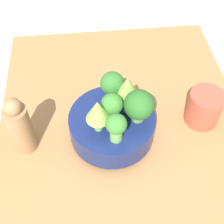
# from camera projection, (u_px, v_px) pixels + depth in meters

# --- Properties ---
(ground_plane) EXTENTS (6.00, 6.00, 0.00)m
(ground_plane) POSITION_uv_depth(u_px,v_px,m) (123.00, 133.00, 0.84)
(ground_plane) COLOR silver
(table) EXTENTS (0.82, 0.65, 0.04)m
(table) POSITION_uv_depth(u_px,v_px,m) (123.00, 129.00, 0.83)
(table) COLOR #9E7042
(table) RESTS_ON ground_plane
(bowl) EXTENTS (0.21, 0.21, 0.08)m
(bowl) POSITION_uv_depth(u_px,v_px,m) (112.00, 126.00, 0.76)
(bowl) COLOR navy
(bowl) RESTS_ON table
(broccoli_floret_right) EXTENTS (0.06, 0.06, 0.08)m
(broccoli_floret_right) POSITION_uv_depth(u_px,v_px,m) (112.00, 84.00, 0.74)
(broccoli_floret_right) COLOR #609347
(broccoli_floret_right) RESTS_ON bowl
(romanesco_piece_far) EXTENTS (0.05, 0.05, 0.09)m
(romanesco_piece_far) POSITION_uv_depth(u_px,v_px,m) (98.00, 112.00, 0.67)
(romanesco_piece_far) COLOR #6BA34C
(romanesco_piece_far) RESTS_ON bowl
(broccoli_floret_left) EXTENTS (0.05, 0.05, 0.08)m
(broccoli_floret_left) POSITION_uv_depth(u_px,v_px,m) (116.00, 126.00, 0.66)
(broccoli_floret_left) COLOR #6BA34C
(broccoli_floret_left) RESTS_ON bowl
(romanesco_piece_near) EXTENTS (0.06, 0.06, 0.09)m
(romanesco_piece_near) POSITION_uv_depth(u_px,v_px,m) (127.00, 88.00, 0.72)
(romanesco_piece_near) COLOR #609347
(romanesco_piece_near) RESTS_ON bowl
(broccoli_floret_front) EXTENTS (0.07, 0.07, 0.08)m
(broccoli_floret_front) POSITION_uv_depth(u_px,v_px,m) (139.00, 105.00, 0.70)
(broccoli_floret_front) COLOR #609347
(broccoli_floret_front) RESTS_ON bowl
(broccoli_floret_center) EXTENTS (0.05, 0.05, 0.07)m
(broccoli_floret_center) POSITION_uv_depth(u_px,v_px,m) (112.00, 105.00, 0.70)
(broccoli_floret_center) COLOR #6BA34C
(broccoli_floret_center) RESTS_ON bowl
(cup) EXTENTS (0.09, 0.09, 0.09)m
(cup) POSITION_uv_depth(u_px,v_px,m) (204.00, 109.00, 0.79)
(cup) COLOR #C64C38
(cup) RESTS_ON table
(pepper_mill) EXTENTS (0.05, 0.05, 0.17)m
(pepper_mill) POSITION_uv_depth(u_px,v_px,m) (20.00, 126.00, 0.71)
(pepper_mill) COLOR #997047
(pepper_mill) RESTS_ON table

